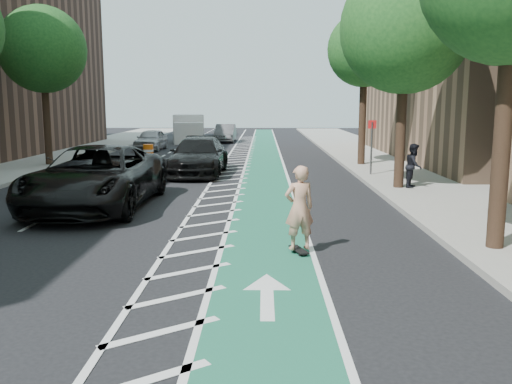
{
  "coord_description": "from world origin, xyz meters",
  "views": [
    {
      "loc": [
        2.93,
        -11.39,
        3.2
      ],
      "look_at": [
        2.76,
        1.38,
        1.1
      ],
      "focal_mm": 38.0,
      "sensor_mm": 36.0,
      "label": 1
    }
  ],
  "objects_px": {
    "skateboarder": "(299,208)",
    "suv_far": "(198,156)",
    "suv_near": "(97,177)",
    "barrel_a": "(87,175)"
  },
  "relations": [
    {
      "from": "skateboarder",
      "to": "suv_near",
      "type": "relative_size",
      "value": 0.26
    },
    {
      "from": "skateboarder",
      "to": "suv_near",
      "type": "xyz_separation_m",
      "value": [
        -5.89,
        5.07,
        -0.05
      ]
    },
    {
      "from": "suv_far",
      "to": "barrel_a",
      "type": "distance_m",
      "value": 5.48
    },
    {
      "from": "skateboarder",
      "to": "suv_far",
      "type": "relative_size",
      "value": 0.32
    },
    {
      "from": "suv_near",
      "to": "barrel_a",
      "type": "height_order",
      "value": "suv_near"
    },
    {
      "from": "suv_far",
      "to": "barrel_a",
      "type": "relative_size",
      "value": 5.67
    },
    {
      "from": "skateboarder",
      "to": "suv_far",
      "type": "distance_m",
      "value": 13.53
    },
    {
      "from": "barrel_a",
      "to": "suv_far",
      "type": "bearing_deg",
      "value": 45.99
    },
    {
      "from": "suv_near",
      "to": "barrel_a",
      "type": "bearing_deg",
      "value": 112.86
    },
    {
      "from": "skateboarder",
      "to": "suv_near",
      "type": "distance_m",
      "value": 7.77
    }
  ]
}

